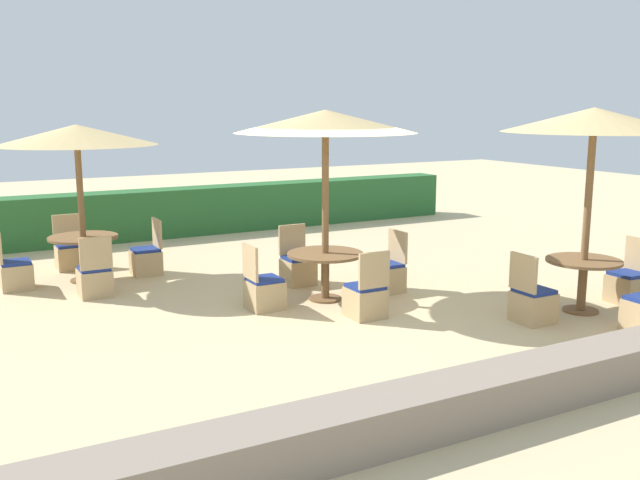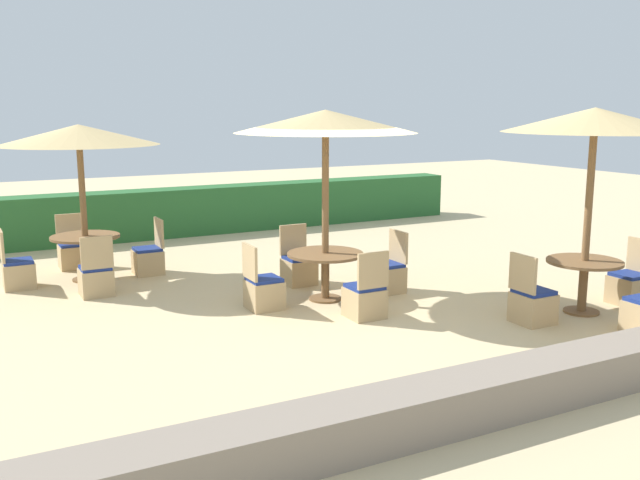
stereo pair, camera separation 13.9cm
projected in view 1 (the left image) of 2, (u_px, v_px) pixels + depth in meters
The scene contains 19 objects.
ground_plane at pixel (341, 311), 9.86m from camera, with size 40.00×40.00×0.00m, color #D1BA8C.
hedge_row at pixel (187, 211), 15.52m from camera, with size 13.00×0.70×1.02m, color #28602D.
stone_border at pixel (530, 384), 6.74m from camera, with size 10.00×0.56×0.43m, color gray.
parasol_front_right at pixel (594, 121), 9.35m from camera, with size 2.41×2.41×2.78m.
round_table_front_right at pixel (583, 271), 9.73m from camera, with size 1.01×1.01×0.73m.
patio_chair_front_right_west at pixel (532, 303), 9.31m from camera, with size 0.46×0.46×0.93m.
patio_chair_front_right_east at pixel (628, 285), 10.24m from camera, with size 0.46×0.46×0.93m.
parasol_back_left at pixel (76, 136), 11.09m from camera, with size 2.50×2.50×2.51m.
round_table_back_left at pixel (84, 246), 11.42m from camera, with size 1.09×1.09×0.74m.
patio_chair_back_left_north at pixel (70, 254), 12.33m from camera, with size 0.46×0.46×0.93m.
patio_chair_back_left_south at pixel (95, 279), 10.56m from camera, with size 0.46×0.46×0.93m.
patio_chair_back_left_east at pixel (147, 259), 11.93m from camera, with size 0.46×0.46×0.93m.
patio_chair_back_left_west at pixel (15, 273), 10.97m from camera, with size 0.46×0.46×0.93m.
parasol_center at pixel (325, 122), 9.95m from camera, with size 2.58×2.58×2.74m.
round_table_center at pixel (325, 262), 10.33m from camera, with size 1.11×1.11×0.70m.
patio_chair_center_east at pixel (387, 275), 10.83m from camera, with size 0.46×0.46×0.93m.
patio_chair_center_south at pixel (366, 298), 9.52m from camera, with size 0.46×0.46×0.93m.
patio_chair_center_north at pixel (298, 268), 11.29m from camera, with size 0.46×0.46×0.93m.
patio_chair_center_west at pixel (264, 291), 9.91m from camera, with size 0.46×0.46×0.93m.
Camera 1 is at (-4.79, -8.21, 2.83)m, focal length 40.00 mm.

